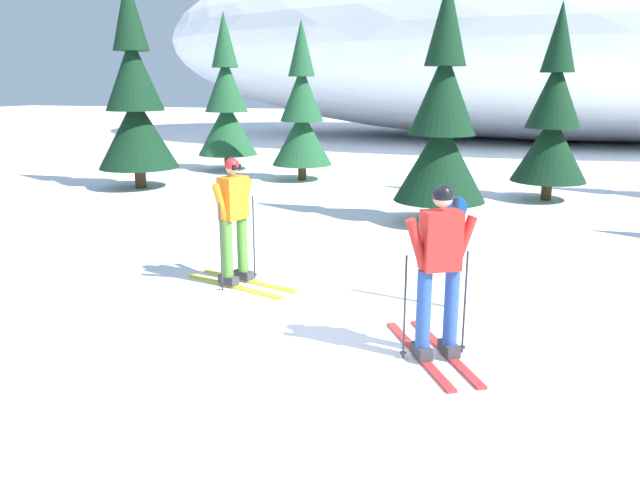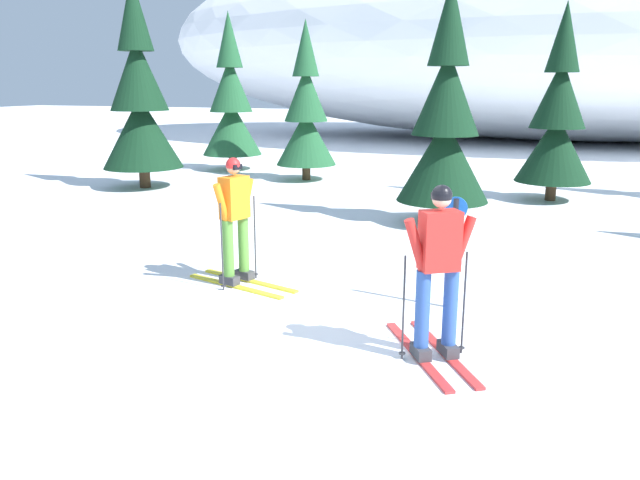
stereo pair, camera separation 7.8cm
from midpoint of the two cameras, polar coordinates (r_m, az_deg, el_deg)
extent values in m
plane|color=white|center=(7.40, -0.72, -7.74)|extent=(120.00, 120.00, 0.00)
cube|color=red|center=(6.68, 8.65, -10.29)|extent=(0.98, 1.52, 0.03)
cube|color=red|center=(6.79, 11.05, -9.98)|extent=(0.98, 1.52, 0.03)
cube|color=#38383D|center=(6.56, 9.00, -10.04)|extent=(0.27, 0.31, 0.12)
cube|color=#38383D|center=(6.67, 11.43, -9.73)|extent=(0.27, 0.31, 0.12)
cylinder|color=#2D519E|center=(6.39, 9.16, -6.24)|extent=(0.15, 0.15, 0.81)
cylinder|color=#2D519E|center=(6.50, 11.63, -5.98)|extent=(0.15, 0.15, 0.81)
cube|color=red|center=(6.24, 10.69, -0.03)|extent=(0.45, 0.40, 0.60)
cylinder|color=red|center=(6.16, 8.62, -0.59)|extent=(0.29, 0.23, 0.58)
cylinder|color=red|center=(6.35, 12.66, -0.33)|extent=(0.29, 0.23, 0.58)
sphere|color=beige|center=(6.15, 10.87, 3.81)|extent=(0.19, 0.19, 0.19)
sphere|color=black|center=(6.14, 10.89, 4.08)|extent=(0.21, 0.21, 0.21)
cube|color=black|center=(6.22, 10.58, 4.03)|extent=(0.15, 0.11, 0.07)
cylinder|color=#2D2D33|center=(6.38, 7.45, -6.21)|extent=(0.02, 0.02, 1.11)
cylinder|color=#2D2D33|center=(6.57, 7.31, -10.26)|extent=(0.07, 0.07, 0.01)
cylinder|color=#2D2D33|center=(6.63, 12.84, -5.66)|extent=(0.02, 0.02, 1.11)
cylinder|color=#2D2D33|center=(6.81, 12.61, -9.58)|extent=(0.07, 0.07, 0.01)
cube|color=gold|center=(8.98, -6.82, -3.76)|extent=(1.67, 0.60, 0.03)
cube|color=gold|center=(8.76, -8.17, -4.25)|extent=(1.67, 0.60, 0.03)
cube|color=#38383D|center=(9.02, -7.31, -3.18)|extent=(0.31, 0.22, 0.12)
cube|color=#38383D|center=(8.81, -8.66, -3.66)|extent=(0.31, 0.22, 0.12)
cylinder|color=#4C8433|center=(8.89, -7.40, -0.37)|extent=(0.15, 0.15, 0.80)
cylinder|color=#4C8433|center=(8.68, -8.78, -0.78)|extent=(0.15, 0.15, 0.80)
cube|color=orange|center=(8.64, -8.24, 3.87)|extent=(0.34, 0.44, 0.59)
cylinder|color=orange|center=(8.82, -7.14, 3.77)|extent=(0.18, 0.29, 0.58)
cylinder|color=orange|center=(8.48, -9.36, 3.27)|extent=(0.18, 0.29, 0.58)
sphere|color=tan|center=(8.57, -8.34, 6.62)|extent=(0.19, 0.19, 0.19)
sphere|color=red|center=(8.57, -8.35, 6.82)|extent=(0.21, 0.21, 0.21)
cube|color=black|center=(8.52, -7.94, 6.65)|extent=(0.08, 0.15, 0.07)
cylinder|color=#2D2D33|center=(8.97, -6.35, 0.19)|extent=(0.02, 0.02, 1.22)
cylinder|color=#2D2D33|center=(9.12, -6.26, -3.16)|extent=(0.07, 0.07, 0.01)
cylinder|color=#2D2D33|center=(8.50, -9.35, -0.69)|extent=(0.02, 0.02, 1.22)
cylinder|color=#2D2D33|center=(8.65, -9.20, -4.21)|extent=(0.07, 0.07, 0.01)
cylinder|color=#47301E|center=(17.64, -16.31, 5.81)|extent=(0.30, 0.30, 0.74)
cone|color=black|center=(17.52, -16.57, 9.47)|extent=(2.12, 2.12, 1.90)
cone|color=black|center=(17.48, -16.93, 14.43)|extent=(1.53, 1.53, 1.90)
cone|color=black|center=(17.57, -17.30, 19.37)|extent=(0.93, 0.93, 1.90)
cylinder|color=#47301E|center=(20.81, -8.53, 7.32)|extent=(0.27, 0.27, 0.67)
cone|color=#1E512D|center=(20.71, -8.63, 10.14)|extent=(1.92, 1.92, 1.72)
cone|color=#1E512D|center=(20.67, -8.78, 13.96)|extent=(1.39, 1.39, 1.72)
cone|color=#1E512D|center=(20.71, -8.93, 17.78)|extent=(0.85, 0.85, 1.72)
cylinder|color=#47301E|center=(18.38, -1.76, 6.49)|extent=(0.24, 0.24, 0.61)
cone|color=#1E512D|center=(18.28, -1.79, 9.38)|extent=(1.75, 1.75, 1.57)
cone|color=#1E512D|center=(18.21, -1.82, 13.31)|extent=(1.26, 1.26, 1.57)
cone|color=#1E512D|center=(18.24, -1.85, 17.25)|extent=(0.77, 0.77, 1.57)
cylinder|color=#47301E|center=(12.80, 10.64, 2.92)|extent=(0.26, 0.26, 0.64)
cone|color=black|center=(12.65, 10.84, 7.25)|extent=(1.83, 1.83, 1.63)
cone|color=black|center=(12.56, 11.12, 13.18)|extent=(1.31, 1.31, 1.63)
cone|color=black|center=(12.61, 11.42, 19.12)|extent=(0.80, 0.80, 1.63)
cylinder|color=#47301E|center=(16.12, 19.98, 4.58)|extent=(0.25, 0.25, 0.62)
cone|color=black|center=(16.00, 20.27, 7.93)|extent=(1.78, 1.78, 1.60)
cone|color=black|center=(15.93, 20.67, 12.49)|extent=(1.28, 1.28, 1.60)
cone|color=black|center=(15.97, 21.08, 17.05)|extent=(0.78, 0.78, 1.60)
ellipsoid|color=white|center=(34.25, 22.28, 17.01)|extent=(43.18, 21.10, 10.11)
cylinder|color=black|center=(7.90, 11.85, -1.24)|extent=(0.07, 0.07, 1.41)
cylinder|color=blue|center=(7.76, 12.06, 2.92)|extent=(0.28, 0.02, 0.28)
camera|label=1|loc=(0.04, -90.30, -0.08)|focal=34.82mm
camera|label=2|loc=(0.04, 89.70, 0.08)|focal=34.82mm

